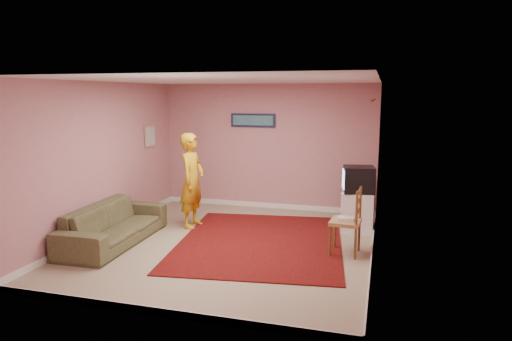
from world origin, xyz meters
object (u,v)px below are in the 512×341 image
(chair_a, at_px, (353,190))
(person, at_px, (192,180))
(tv_cabinet, at_px, (358,211))
(chair_b, at_px, (346,214))
(sofa, at_px, (114,224))
(crt_tv, at_px, (358,179))

(chair_a, distance_m, person, 3.07)
(tv_cabinet, height_order, chair_b, chair_b)
(tv_cabinet, xyz_separation_m, person, (-2.90, -0.55, 0.51))
(sofa, bearing_deg, crt_tv, -66.76)
(crt_tv, bearing_deg, chair_a, 91.38)
(crt_tv, relative_size, person, 0.35)
(chair_a, distance_m, chair_b, 2.02)
(sofa, height_order, person, person)
(chair_b, height_order, sofa, chair_b)
(tv_cabinet, xyz_separation_m, chair_b, (-0.11, -1.25, 0.27))
(chair_b, xyz_separation_m, sofa, (-3.64, -0.51, -0.30))
(tv_cabinet, xyz_separation_m, crt_tv, (-0.01, -0.00, 0.57))
(person, bearing_deg, chair_b, -103.12)
(tv_cabinet, height_order, crt_tv, crt_tv)
(tv_cabinet, distance_m, chair_a, 0.81)
(sofa, xyz_separation_m, person, (0.85, 1.21, 0.54))
(chair_b, xyz_separation_m, person, (-2.79, 0.70, 0.23))
(tv_cabinet, distance_m, person, 3.00)
(sofa, distance_m, person, 1.57)
(chair_b, bearing_deg, tv_cabinet, 179.31)
(chair_b, distance_m, person, 2.88)
(crt_tv, xyz_separation_m, chair_a, (-0.14, 0.77, -0.35))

